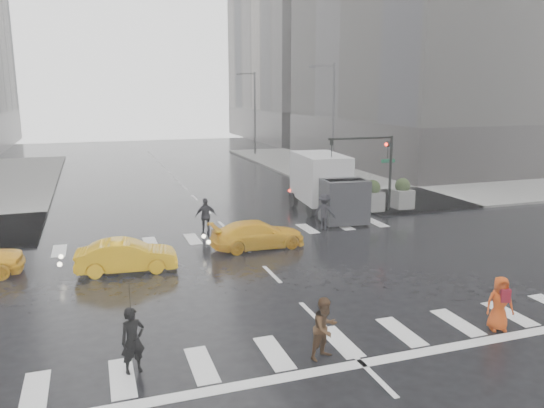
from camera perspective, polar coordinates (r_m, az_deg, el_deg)
name	(u,v)px	position (r m, az deg, el deg)	size (l,w,h in m)	color
ground	(272,274)	(20.81, 0.00, -7.57)	(120.00, 120.00, 0.00)	black
sidewalk_ne	(429,178)	(44.89, 16.56, 2.71)	(35.00, 35.00, 0.15)	gray
building_ne_far	(335,27)	(83.02, 6.78, 18.42)	(26.05, 26.05, 36.00)	gray
road_markings	(272,274)	(20.81, 0.00, -7.55)	(18.00, 48.00, 0.01)	silver
traffic_signal_pole	(376,158)	(30.91, 11.10, 4.83)	(4.45, 0.42, 4.50)	black
street_lamp_near	(331,119)	(40.45, 6.40, 9.10)	(2.15, 0.22, 9.00)	#59595B
street_lamp_far	(254,110)	(59.14, -1.99, 10.09)	(2.15, 0.22, 9.00)	#59595B
planter_west	(341,198)	(30.49, 7.47, 0.60)	(1.10, 1.10, 1.80)	gray
planter_mid	(372,196)	(31.42, 10.75, 0.83)	(1.10, 1.10, 1.80)	gray
planter_east	(402,194)	(32.44, 13.82, 1.04)	(1.10, 1.10, 1.80)	gray
pedestrian_black	(131,313)	(13.87, -14.91, -11.29)	(1.20, 1.22, 2.43)	black
pedestrian_brown	(325,328)	(14.46, 5.73, -13.15)	(0.83, 0.64, 1.70)	#432B18
pedestrian_orange	(500,303)	(17.33, 23.30, -9.78)	(0.94, 0.77, 1.66)	#C7410E
pedestrian_far_a	(206,216)	(26.46, -7.12, -1.32)	(1.06, 0.65, 1.82)	black
pedestrian_far_b	(325,212)	(27.39, 5.68, -0.82)	(1.18, 0.65, 1.83)	black
taxi_mid	(127,256)	(21.70, -15.36, -5.41)	(1.35, 3.88, 1.28)	#FFB50D
taxi_rear	(258,235)	(24.03, -1.54, -3.30)	(1.75, 3.81, 1.25)	#FFB50D
box_truck	(326,184)	(30.41, 5.86, 2.20)	(2.40, 6.40, 3.40)	silver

